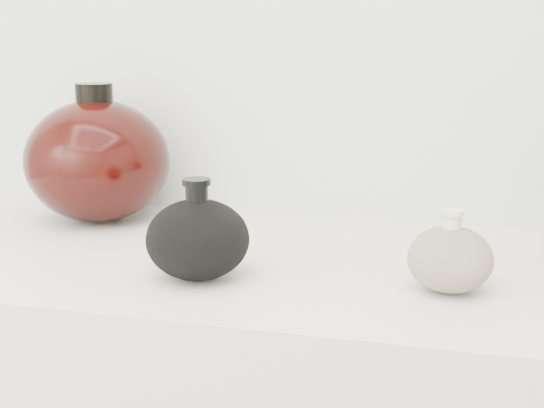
# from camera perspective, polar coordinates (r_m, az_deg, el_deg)

# --- Properties ---
(black_gourd_vase) EXTENTS (0.14, 0.14, 0.13)m
(black_gourd_vase) POSITION_cam_1_polar(r_m,az_deg,el_deg) (0.93, -5.61, -2.60)
(black_gourd_vase) COLOR black
(black_gourd_vase) RESTS_ON display_counter
(cream_gourd_vase) EXTENTS (0.11, 0.11, 0.10)m
(cream_gourd_vase) POSITION_cam_1_polar(r_m,az_deg,el_deg) (0.91, 13.27, -4.01)
(cream_gourd_vase) COLOR beige
(cream_gourd_vase) RESTS_ON display_counter
(left_round_pot) EXTENTS (0.29, 0.29, 0.22)m
(left_round_pot) POSITION_cam_1_polar(r_m,az_deg,el_deg) (1.24, -13.01, 3.23)
(left_round_pot) COLOR black
(left_round_pot) RESTS_ON display_counter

